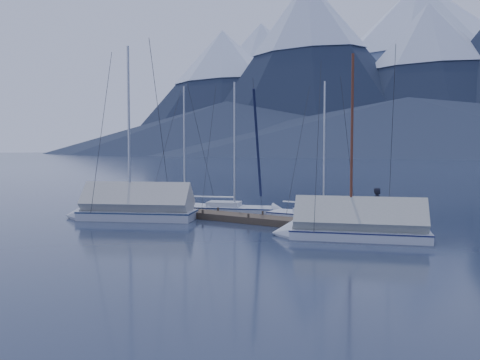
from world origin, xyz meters
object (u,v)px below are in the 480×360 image
object	(u,v)px
sailboat_open_right	(331,219)
sailboat_covered_far	(127,210)
sailboat_open_mid	(242,211)
person	(378,207)
sailboat_covered_near	(347,228)
sailboat_open_left	(190,209)

from	to	relation	value
sailboat_open_right	sailboat_covered_far	xyz separation A→B (m)	(-9.59, -5.56, 0.36)
sailboat_open_mid	sailboat_covered_far	world-z (taller)	sailboat_covered_far
sailboat_open_mid	person	bearing A→B (deg)	-14.93
sailboat_open_mid	sailboat_covered_far	distance (m)	6.78
sailboat_covered_near	sailboat_covered_far	size ratio (longest dim) A/B	0.85
sailboat_open_left	sailboat_open_mid	world-z (taller)	sailboat_open_mid
sailboat_open_left	sailboat_covered_near	bearing A→B (deg)	-17.15
sailboat_covered_far	sailboat_open_right	bearing A→B (deg)	30.09
sailboat_open_mid	person	xyz separation A→B (m)	(9.14, -2.44, 1.07)
sailboat_open_right	sailboat_open_mid	bearing A→B (deg)	179.63
sailboat_covered_near	sailboat_covered_far	xyz separation A→B (m)	(-12.30, -1.19, 0.07)
sailboat_open_left	sailboat_open_mid	size ratio (longest dim) A/B	0.99
sailboat_open_mid	sailboat_covered_near	xyz separation A→B (m)	(8.49, -4.41, 0.29)
sailboat_open_right	sailboat_covered_far	size ratio (longest dim) A/B	0.79
sailboat_open_right	sailboat_covered_near	bearing A→B (deg)	-58.22
sailboat_open_right	sailboat_covered_near	world-z (taller)	sailboat_covered_near
sailboat_open_mid	person	world-z (taller)	sailboat_open_mid
sailboat_covered_far	person	bearing A→B (deg)	13.69
sailboat_covered_far	sailboat_covered_near	bearing A→B (deg)	5.51
sailboat_open_left	sailboat_open_right	xyz separation A→B (m)	(9.17, 0.71, -0.01)
sailboat_open_mid	sailboat_covered_near	size ratio (longest dim) A/B	0.98
sailboat_covered_far	person	world-z (taller)	sailboat_covered_far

